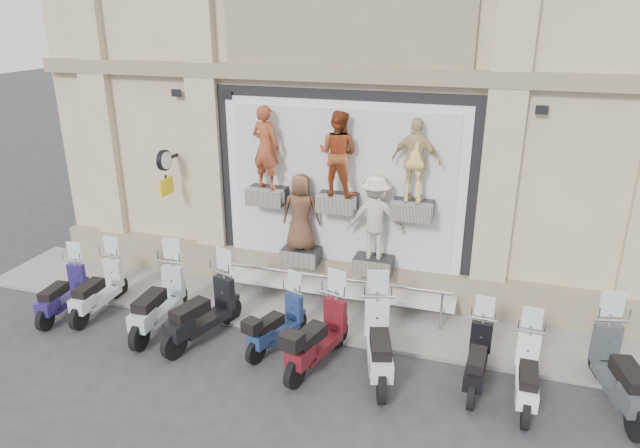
% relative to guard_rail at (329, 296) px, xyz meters
% --- Properties ---
extents(ground, '(90.00, 90.00, 0.00)m').
position_rel_guard_rail_xyz_m(ground, '(0.00, -2.00, -0.47)').
color(ground, '#2E2E30').
rests_on(ground, ground).
extents(sidewalk, '(16.00, 2.20, 0.08)m').
position_rel_guard_rail_xyz_m(sidewalk, '(0.00, 0.10, -0.43)').
color(sidewalk, gray).
rests_on(sidewalk, ground).
extents(building, '(14.00, 8.60, 12.00)m').
position_rel_guard_rail_xyz_m(building, '(0.00, 5.00, 5.54)').
color(building, beige).
rests_on(building, ground).
extents(shop_vitrine, '(5.60, 0.83, 4.30)m').
position_rel_guard_rail_xyz_m(shop_vitrine, '(0.08, 0.74, 1.94)').
color(shop_vitrine, black).
rests_on(shop_vitrine, ground).
extents(guard_rail, '(5.06, 0.10, 0.93)m').
position_rel_guard_rail_xyz_m(guard_rail, '(0.00, 0.00, 0.00)').
color(guard_rail, '#9EA0A5').
rests_on(guard_rail, ground).
extents(clock_sign_bracket, '(0.10, 0.80, 1.02)m').
position_rel_guard_rail_xyz_m(clock_sign_bracket, '(-3.90, 0.47, 2.34)').
color(clock_sign_bracket, black).
rests_on(clock_sign_bracket, ground).
extents(scooter_a, '(0.66, 1.78, 1.42)m').
position_rel_guard_rail_xyz_m(scooter_a, '(-5.31, -1.59, 0.24)').
color(scooter_a, '#1E164E').
rests_on(scooter_a, ground).
extents(scooter_b, '(0.58, 1.87, 1.51)m').
position_rel_guard_rail_xyz_m(scooter_b, '(-4.65, -1.31, 0.29)').
color(scooter_b, '#B9BABF').
rests_on(scooter_b, ground).
extents(scooter_c, '(0.70, 2.12, 1.70)m').
position_rel_guard_rail_xyz_m(scooter_c, '(-3.07, -1.52, 0.39)').
color(scooter_c, '#A4ACB1').
rests_on(scooter_c, ground).
extents(scooter_d, '(1.17, 2.15, 1.68)m').
position_rel_guard_rail_xyz_m(scooter_d, '(-2.05, -1.61, 0.37)').
color(scooter_d, black).
rests_on(scooter_d, ground).
extents(scooter_e, '(1.01, 1.77, 1.39)m').
position_rel_guard_rail_xyz_m(scooter_e, '(-0.58, -1.44, 0.23)').
color(scooter_e, navy).
rests_on(scooter_e, ground).
extents(scooter_f, '(1.06, 2.09, 1.63)m').
position_rel_guard_rail_xyz_m(scooter_f, '(0.32, -1.77, 0.35)').
color(scooter_f, '#550E14').
rests_on(scooter_f, ground).
extents(scooter_g, '(1.15, 2.17, 1.69)m').
position_rel_guard_rail_xyz_m(scooter_g, '(1.40, -1.70, 0.38)').
color(scooter_g, silver).
rests_on(scooter_g, ground).
extents(scooter_h, '(0.60, 1.78, 1.42)m').
position_rel_guard_rail_xyz_m(scooter_h, '(3.06, -1.52, 0.25)').
color(scooter_h, black).
rests_on(scooter_h, ground).
extents(scooter_i, '(0.54, 1.78, 1.44)m').
position_rel_guard_rail_xyz_m(scooter_i, '(3.85, -1.74, 0.26)').
color(scooter_i, white).
rests_on(scooter_i, ground).
extents(scooter_j, '(1.06, 2.19, 1.71)m').
position_rel_guard_rail_xyz_m(scooter_j, '(5.24, -1.40, 0.39)').
color(scooter_j, '#333A3F').
rests_on(scooter_j, ground).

